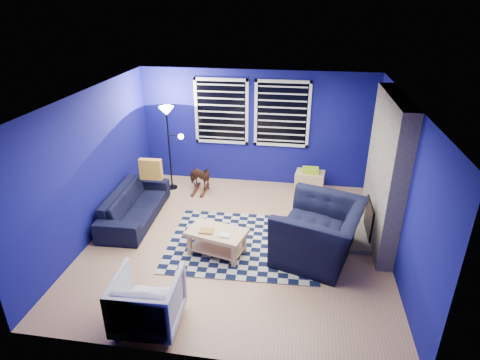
% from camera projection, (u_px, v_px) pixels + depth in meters
% --- Properties ---
extents(floor, '(5.00, 5.00, 0.00)m').
position_uv_depth(floor, '(238.00, 241.00, 6.95)').
color(floor, tan).
rests_on(floor, ground).
extents(ceiling, '(5.00, 5.00, 0.00)m').
position_uv_depth(ceiling, '(237.00, 97.00, 5.90)').
color(ceiling, white).
rests_on(ceiling, wall_back).
extents(wall_back, '(5.00, 0.00, 5.00)m').
position_uv_depth(wall_back, '(256.00, 128.00, 8.67)').
color(wall_back, navy).
rests_on(wall_back, floor).
extents(wall_left, '(0.00, 5.00, 5.00)m').
position_uv_depth(wall_left, '(92.00, 166.00, 6.78)').
color(wall_left, navy).
rests_on(wall_left, floor).
extents(wall_right, '(0.00, 5.00, 5.00)m').
position_uv_depth(wall_right, '(400.00, 185.00, 6.07)').
color(wall_right, navy).
rests_on(wall_right, floor).
extents(fireplace, '(0.65, 2.00, 2.50)m').
position_uv_depth(fireplace, '(384.00, 175.00, 6.56)').
color(fireplace, gray).
rests_on(fireplace, floor).
extents(window_left, '(1.17, 0.06, 1.42)m').
position_uv_depth(window_left, '(221.00, 112.00, 8.59)').
color(window_left, black).
rests_on(window_left, wall_back).
extents(window_right, '(1.17, 0.06, 1.42)m').
position_uv_depth(window_right, '(282.00, 114.00, 8.41)').
color(window_right, black).
rests_on(window_right, wall_back).
extents(tv, '(0.07, 1.00, 0.58)m').
position_uv_depth(tv, '(377.00, 135.00, 7.81)').
color(tv, black).
rests_on(tv, wall_right).
extents(rug, '(2.57, 2.09, 0.02)m').
position_uv_depth(rug, '(243.00, 243.00, 6.87)').
color(rug, black).
rests_on(rug, floor).
extents(sofa, '(2.03, 0.86, 0.58)m').
position_uv_depth(sofa, '(135.00, 205.00, 7.52)').
color(sofa, black).
rests_on(sofa, floor).
extents(armchair_big, '(1.71, 1.59, 0.91)m').
position_uv_depth(armchair_big, '(319.00, 232.00, 6.36)').
color(armchair_big, black).
rests_on(armchair_big, floor).
extents(armchair_bent, '(0.84, 0.86, 0.75)m').
position_uv_depth(armchair_bent, '(148.00, 301.00, 5.04)').
color(armchair_bent, gray).
rests_on(armchair_bent, floor).
extents(rocking_horse, '(0.52, 0.68, 0.53)m').
position_uv_depth(rocking_horse, '(200.00, 177.00, 8.56)').
color(rocking_horse, '#422615').
rests_on(rocking_horse, floor).
extents(coffee_table, '(1.03, 0.75, 0.46)m').
position_uv_depth(coffee_table, '(217.00, 237.00, 6.45)').
color(coffee_table, '#DBB37B').
rests_on(coffee_table, rug).
extents(cabinet, '(0.63, 0.46, 0.58)m').
position_uv_depth(cabinet, '(309.00, 182.00, 8.50)').
color(cabinet, '#DBB37B').
rests_on(cabinet, floor).
extents(floor_lamp, '(0.50, 0.30, 1.82)m').
position_uv_depth(floor_lamp, '(168.00, 123.00, 8.23)').
color(floor_lamp, black).
rests_on(floor_lamp, floor).
extents(throw_pillow, '(0.44, 0.14, 0.41)m').
position_uv_depth(throw_pillow, '(151.00, 169.00, 7.80)').
color(throw_pillow, gold).
rests_on(throw_pillow, sofa).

